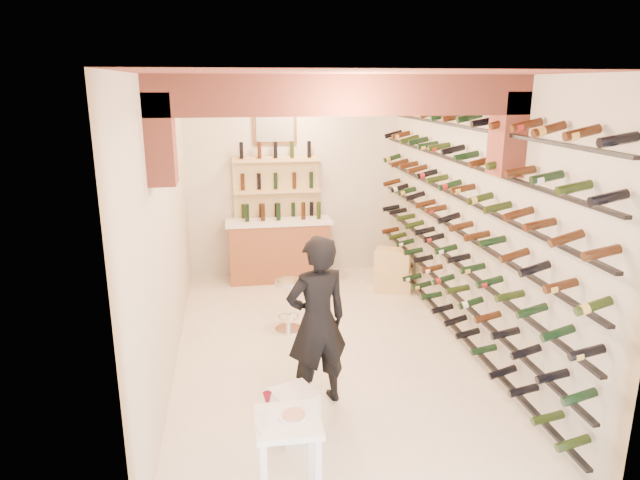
# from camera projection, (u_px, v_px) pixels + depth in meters

# --- Properties ---
(ground) EXTENTS (6.00, 6.00, 0.00)m
(ground) POSITION_uv_depth(u_px,v_px,m) (324.00, 349.00, 6.83)
(ground) COLOR #EDE6CD
(ground) RESTS_ON ground
(room_shell) EXTENTS (3.52, 6.02, 3.21)m
(room_shell) POSITION_uv_depth(u_px,v_px,m) (328.00, 168.00, 5.98)
(room_shell) COLOR beige
(room_shell) RESTS_ON ground
(wine_rack) EXTENTS (0.32, 5.70, 2.56)m
(wine_rack) POSITION_uv_depth(u_px,v_px,m) (451.00, 221.00, 6.65)
(wine_rack) COLOR black
(wine_rack) RESTS_ON ground
(back_counter) EXTENTS (1.70, 0.62, 1.29)m
(back_counter) POSITION_uv_depth(u_px,v_px,m) (279.00, 248.00, 9.16)
(back_counter) COLOR #97532E
(back_counter) RESTS_ON ground
(back_shelving) EXTENTS (1.40, 0.31, 2.73)m
(back_shelving) POSITION_uv_depth(u_px,v_px,m) (277.00, 207.00, 9.22)
(back_shelving) COLOR tan
(back_shelving) RESTS_ON ground
(tasting_table) EXTENTS (0.49, 0.49, 0.86)m
(tasting_table) POSITION_uv_depth(u_px,v_px,m) (288.00, 434.00, 4.21)
(tasting_table) COLOR white
(tasting_table) RESTS_ON ground
(white_stool) EXTENTS (0.47, 0.47, 0.45)m
(white_stool) POSITION_uv_depth(u_px,v_px,m) (294.00, 413.00, 5.10)
(white_stool) COLOR white
(white_stool) RESTS_ON ground
(person) EXTENTS (0.73, 0.57, 1.75)m
(person) POSITION_uv_depth(u_px,v_px,m) (317.00, 322.00, 5.48)
(person) COLOR black
(person) RESTS_ON ground
(chrome_barstool) EXTENTS (0.36, 0.36, 0.70)m
(chrome_barstool) POSITION_uv_depth(u_px,v_px,m) (288.00, 301.00, 7.25)
(chrome_barstool) COLOR silver
(chrome_barstool) RESTS_ON ground
(crate_lower) EXTENTS (0.67, 0.56, 0.34)m
(crate_lower) POSITION_uv_depth(u_px,v_px,m) (392.00, 279.00, 8.76)
(crate_lower) COLOR #E8C67F
(crate_lower) RESTS_ON ground
(crate_upper) EXTENTS (0.64, 0.56, 0.31)m
(crate_upper) POSITION_uv_depth(u_px,v_px,m) (393.00, 259.00, 8.67)
(crate_upper) COLOR #E8C67F
(crate_upper) RESTS_ON crate_lower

